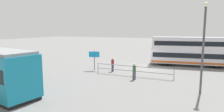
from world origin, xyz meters
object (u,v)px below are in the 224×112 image
at_px(pedestrian_crossing, 134,70).
at_px(street_lamp, 204,41).
at_px(pedestrian_near_railing, 113,64).
at_px(double_decker_bus, 192,51).
at_px(info_sign, 94,57).

bearing_deg(pedestrian_crossing, street_lamp, 163.81).
bearing_deg(street_lamp, pedestrian_near_railing, -24.10).
height_order(double_decker_bus, street_lamp, street_lamp).
relative_size(pedestrian_near_railing, street_lamp, 0.23).
distance_m(info_sign, street_lamp, 12.44).
relative_size(double_decker_bus, pedestrian_near_railing, 6.97).
bearing_deg(pedestrian_near_railing, double_decker_bus, -137.81).
distance_m(pedestrian_near_railing, info_sign, 2.43).
distance_m(double_decker_bus, info_sign, 13.17).
height_order(pedestrian_crossing, street_lamp, street_lamp).
relative_size(double_decker_bus, street_lamp, 1.61).
bearing_deg(pedestrian_near_railing, info_sign, 5.90).
distance_m(double_decker_bus, street_lamp, 11.90).
xyz_separation_m(pedestrian_near_railing, pedestrian_crossing, (-3.40, 2.44, 0.01)).
bearing_deg(pedestrian_crossing, info_sign, -21.12).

